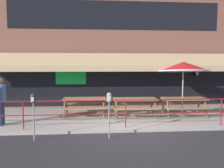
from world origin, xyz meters
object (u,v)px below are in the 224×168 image
(parking_meter_far, at_px, (109,102))
(patio_umbrella_right, at_px, (183,67))
(pedestrian_walking, at_px, (1,99))
(picnic_table_centre, at_px, (135,102))
(parking_meter_near, at_px, (33,103))
(picnic_table_left, at_px, (85,102))
(picnic_table_right, at_px, (184,102))

(parking_meter_far, bearing_deg, patio_umbrella_right, 37.12)
(patio_umbrella_right, bearing_deg, pedestrian_walking, -171.51)
(patio_umbrella_right, relative_size, pedestrian_walking, 1.39)
(patio_umbrella_right, relative_size, parking_meter_far, 1.67)
(picnic_table_centre, height_order, pedestrian_walking, pedestrian_walking)
(parking_meter_near, bearing_deg, patio_umbrella_right, 24.62)
(picnic_table_left, xyz_separation_m, picnic_table_centre, (2.10, -0.24, 0.00))
(picnic_table_left, relative_size, parking_meter_far, 1.27)
(picnic_table_right, xyz_separation_m, patio_umbrella_right, (0.00, 0.18, 1.47))
(picnic_table_left, xyz_separation_m, parking_meter_near, (-1.37, -2.68, 0.44))
(parking_meter_near, bearing_deg, picnic_table_right, 23.08)
(parking_meter_far, bearing_deg, picnic_table_left, 108.16)
(parking_meter_far, bearing_deg, parking_meter_near, -179.23)
(picnic_table_right, height_order, parking_meter_near, parking_meter_near)
(picnic_table_left, relative_size, pedestrian_walking, 1.05)
(pedestrian_walking, distance_m, parking_meter_near, 2.15)
(picnic_table_centre, xyz_separation_m, pedestrian_walking, (-5.02, -0.94, 0.35))
(patio_umbrella_right, relative_size, parking_meter_near, 1.67)
(parking_meter_far, bearing_deg, picnic_table_right, 35.11)
(picnic_table_centre, relative_size, pedestrian_walking, 1.05)
(picnic_table_centre, bearing_deg, patio_umbrella_right, 3.38)
(picnic_table_left, distance_m, parking_meter_near, 3.04)
(picnic_table_right, bearing_deg, pedestrian_walking, -172.93)
(patio_umbrella_right, distance_m, parking_meter_far, 4.31)
(parking_meter_near, xyz_separation_m, parking_meter_far, (2.24, 0.03, 0.00))
(picnic_table_left, xyz_separation_m, patio_umbrella_right, (4.20, -0.12, 1.47))
(picnic_table_right, xyz_separation_m, parking_meter_near, (-5.58, -2.38, 0.44))
(picnic_table_left, bearing_deg, picnic_table_centre, -6.61)
(picnic_table_centre, height_order, parking_meter_far, parking_meter_far)
(patio_umbrella_right, xyz_separation_m, pedestrian_walking, (-7.12, -1.06, -1.12))
(picnic_table_centre, bearing_deg, pedestrian_walking, -169.41)
(picnic_table_left, relative_size, picnic_table_right, 1.00)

